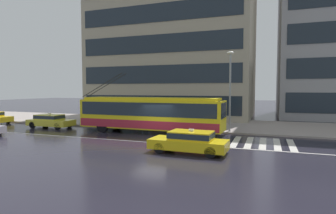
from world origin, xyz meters
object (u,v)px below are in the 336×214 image
taxi_queued_behind_bus (50,120)px  pedestrian_at_shelter (136,115)px  bus_shelter (163,107)px  pedestrian_approaching_curb (176,110)px  taxi_oncoming_near (189,141)px  street_lamp (230,84)px  trolleybus (150,114)px

taxi_queued_behind_bus → pedestrian_at_shelter: bearing=35.1°
bus_shelter → pedestrian_approaching_curb: 1.55m
taxi_oncoming_near → street_lamp: size_ratio=0.68×
taxi_queued_behind_bus → pedestrian_approaching_curb: pedestrian_approaching_curb is taller
taxi_queued_behind_bus → pedestrian_approaching_curb: size_ratio=2.25×
taxi_queued_behind_bus → taxi_oncoming_near: same height
trolleybus → taxi_oncoming_near: 7.91m
trolleybus → bus_shelter: bearing=91.1°
taxi_queued_behind_bus → street_lamp: street_lamp is taller
taxi_oncoming_near → pedestrian_approaching_curb: 11.39m
taxi_oncoming_near → pedestrian_approaching_curb: pedestrian_approaching_curb is taller
taxi_oncoming_near → pedestrian_at_shelter: pedestrian_at_shelter is taller
pedestrian_at_shelter → pedestrian_approaching_curb: (4.33, 0.14, 0.62)m
bus_shelter → pedestrian_at_shelter: bearing=162.4°
trolleybus → pedestrian_at_shelter: 5.63m
pedestrian_approaching_curb → street_lamp: size_ratio=0.29×
trolleybus → taxi_queued_behind_bus: (-10.19, -0.34, -0.93)m
street_lamp → taxi_queued_behind_bus: bearing=-171.3°
bus_shelter → street_lamp: size_ratio=0.57×
trolleybus → street_lamp: street_lamp is taller
bus_shelter → street_lamp: 6.75m
pedestrian_approaching_curb → street_lamp: bearing=-23.2°
trolleybus → pedestrian_at_shelter: (-3.50, 4.37, -0.57)m
taxi_queued_behind_bus → taxi_oncoming_near: size_ratio=0.98×
bus_shelter → pedestrian_approaching_curb: (0.89, 1.23, -0.31)m
taxi_queued_behind_bus → street_lamp: (16.46, 2.51, 3.37)m
taxi_oncoming_near → pedestrian_approaching_curb: (-4.22, 10.53, 0.98)m
taxi_oncoming_near → bus_shelter: size_ratio=1.19×
taxi_queued_behind_bus → bus_shelter: (10.13, 3.61, 1.29)m
pedestrian_at_shelter → trolleybus: bearing=-51.3°
trolleybus → taxi_queued_behind_bus: 10.24m
taxi_oncoming_near → street_lamp: street_lamp is taller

